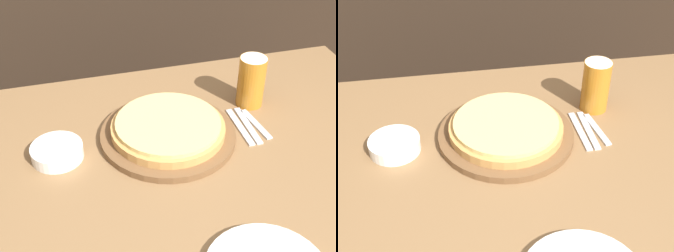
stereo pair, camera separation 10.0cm
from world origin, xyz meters
TOP-DOWN VIEW (x-y plane):
  - pizza_on_board at (-0.03, 0.14)m, footprint 0.38×0.38m
  - beer_glass at (0.26, 0.23)m, footprint 0.08×0.08m
  - side_bowl at (-0.33, 0.13)m, footprint 0.14×0.14m
  - fork at (0.19, 0.13)m, footprint 0.02×0.18m
  - dinner_knife at (0.21, 0.13)m, footprint 0.02×0.18m
  - spoon at (0.24, 0.13)m, footprint 0.04×0.15m

SIDE VIEW (x-z plane):
  - fork at x=0.19m, z-range 0.71..0.72m
  - dinner_knife at x=0.21m, z-range 0.71..0.72m
  - spoon at x=0.24m, z-range 0.71..0.72m
  - side_bowl at x=-0.33m, z-range 0.71..0.75m
  - pizza_on_board at x=-0.03m, z-range 0.71..0.77m
  - beer_glass at x=0.26m, z-range 0.72..0.88m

